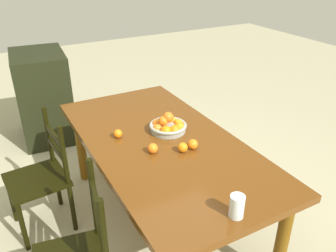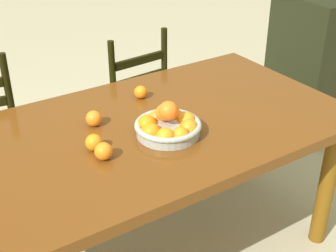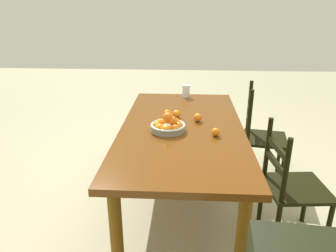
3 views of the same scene
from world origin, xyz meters
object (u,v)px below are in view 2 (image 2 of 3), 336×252
(orange_loose_0, at_px, (141,92))
(orange_loose_2, at_px, (94,118))
(orange_loose_1, at_px, (104,151))
(orange_loose_3, at_px, (94,142))
(fruit_bowl, at_px, (168,126))
(cabinet, at_px, (329,61))
(chair_near_window, at_px, (128,103))
(dining_table, at_px, (134,147))

(orange_loose_0, height_order, orange_loose_2, orange_loose_2)
(orange_loose_1, distance_m, orange_loose_3, 0.08)
(fruit_bowl, distance_m, orange_loose_2, 0.33)
(cabinet, xyz_separation_m, orange_loose_3, (-2.10, -0.55, 0.29))
(chair_near_window, height_order, orange_loose_3, chair_near_window)
(fruit_bowl, height_order, orange_loose_0, fruit_bowl)
(dining_table, xyz_separation_m, chair_near_window, (0.40, 0.80, -0.22))
(dining_table, relative_size, orange_loose_0, 31.05)
(dining_table, relative_size, fruit_bowl, 6.93)
(orange_loose_1, xyz_separation_m, orange_loose_2, (0.08, 0.26, -0.00))
(fruit_bowl, height_order, orange_loose_2, fruit_bowl)
(cabinet, xyz_separation_m, orange_loose_0, (-1.70, -0.24, 0.28))
(orange_loose_3, bearing_deg, orange_loose_0, 38.21)
(orange_loose_2, xyz_separation_m, orange_loose_3, (-0.09, -0.18, -0.00))
(cabinet, xyz_separation_m, orange_loose_1, (-2.10, -0.63, 0.29))
(orange_loose_2, distance_m, orange_loose_3, 0.20)
(cabinet, height_order, orange_loose_2, cabinet)
(chair_near_window, bearing_deg, orange_loose_1, 52.05)
(cabinet, height_order, orange_loose_3, cabinet)
(orange_loose_1, xyz_separation_m, orange_loose_3, (-0.00, 0.08, -0.00))
(orange_loose_2, relative_size, orange_loose_3, 1.01)
(orange_loose_0, relative_size, orange_loose_3, 0.92)
(fruit_bowl, relative_size, orange_loose_0, 4.48)
(orange_loose_3, bearing_deg, cabinet, 14.66)
(orange_loose_2, bearing_deg, fruit_bowl, -46.50)
(cabinet, relative_size, fruit_bowl, 3.51)
(dining_table, distance_m, cabinet, 1.96)
(fruit_bowl, xyz_separation_m, orange_loose_1, (-0.31, -0.02, -0.01))
(chair_near_window, height_order, orange_loose_1, chair_near_window)
(chair_near_window, relative_size, orange_loose_0, 14.53)
(dining_table, xyz_separation_m, orange_loose_1, (-0.20, -0.13, 0.12))
(chair_near_window, bearing_deg, cabinet, 163.24)
(chair_near_window, distance_m, orange_loose_2, 0.92)
(fruit_bowl, relative_size, orange_loose_2, 4.08)
(orange_loose_1, bearing_deg, orange_loose_0, 44.94)
(chair_near_window, relative_size, orange_loose_2, 13.23)
(dining_table, height_order, orange_loose_1, orange_loose_1)
(orange_loose_0, xyz_separation_m, orange_loose_1, (-0.39, -0.39, 0.00))
(orange_loose_1, height_order, orange_loose_2, orange_loose_1)
(cabinet, height_order, orange_loose_1, cabinet)
(orange_loose_1, bearing_deg, cabinet, 16.73)
(orange_loose_1, bearing_deg, chair_near_window, 57.17)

